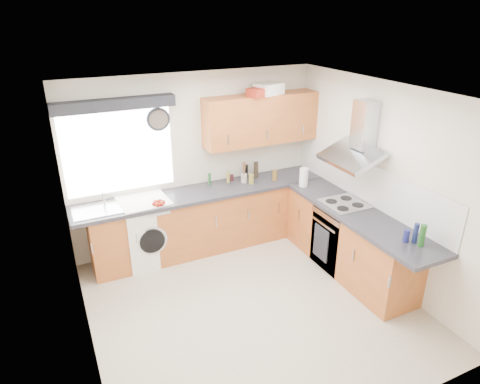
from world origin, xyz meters
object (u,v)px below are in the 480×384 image
oven (341,237)px  extractor_hood (358,140)px  washing_machine (146,231)px  upper_cabinets (261,119)px

oven → extractor_hood: bearing=-0.0°
oven → extractor_hood: size_ratio=1.09×
oven → extractor_hood: (0.10, -0.00, 1.34)m
oven → washing_machine: (-2.35, 1.22, 0.04)m
upper_cabinets → washing_machine: (-1.80, -0.10, -1.34)m
extractor_hood → washing_machine: extractor_hood is taller
extractor_hood → upper_cabinets: upper_cabinets is taller
washing_machine → extractor_hood: bearing=-29.8°
extractor_hood → washing_machine: (-2.45, 1.22, -1.31)m
oven → washing_machine: washing_machine is taller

